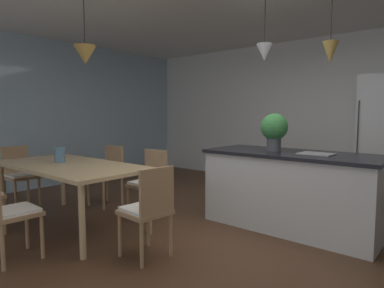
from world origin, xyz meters
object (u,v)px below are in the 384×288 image
Objects in this scene: chair_window_end at (20,174)px; vase_on_dining_table at (60,155)px; chair_near_right at (8,210)px; chair_far_right at (149,181)px; chair_kitchen_end at (148,208)px; kitchen_island at (291,189)px; potted_plant_on_island at (274,129)px; chair_far_left at (108,173)px; dining_table at (69,169)px.

vase_on_dining_table is at bearing -0.11° from chair_window_end.
chair_near_right is 1.15m from vase_on_dining_table.
chair_far_right is 1.00× the size of chair_kitchen_end.
kitchen_island is 4.43× the size of potted_plant_on_island.
chair_near_right is at bearing -89.90° from chair_far_right.
chair_far_left is 4.60× the size of vase_on_dining_table.
chair_kitchen_end is 0.44× the size of kitchen_island.
potted_plant_on_island is at bearing 75.46° from chair_kitchen_end.
dining_table is 0.26m from vase_on_dining_table.
chair_window_end is at bearing 154.77° from chair_near_right.
dining_table is at bearing 179.84° from chair_kitchen_end.
chair_kitchen_end reaches higher than dining_table.
chair_far_right reaches higher than dining_table.
chair_near_right is at bearing -52.51° from vase_on_dining_table.
potted_plant_on_island reaches higher than dining_table.
chair_window_end is at bearing -179.92° from dining_table.
chair_kitchen_end is 1.27m from chair_near_right.
potted_plant_on_island is at bearing 27.37° from chair_window_end.
chair_far_left is 1.27m from chair_window_end.
chair_far_left is at bearing 154.68° from chair_kitchen_end.
vase_on_dining_table is (-1.59, -0.00, 0.37)m from chair_kitchen_end.
kitchen_island is at bearing 0.00° from potted_plant_on_island.
kitchen_island is at bearing 26.15° from chair_far_right.
vase_on_dining_table reaches higher than chair_near_right.
chair_far_left is 1.00× the size of chair_near_right.
chair_far_right is 1.15m from vase_on_dining_table.
dining_table is 1.00m from chair_near_right.
potted_plant_on_island reaches higher than chair_far_right.
chair_far_left is 1.00× the size of chair_kitchen_end.
chair_window_end is (-1.83, 0.86, 0.00)m from chair_near_right.
kitchen_island is at bearing 38.87° from dining_table.
chair_far_left and chair_kitchen_end have the same top height.
chair_window_end is (-2.76, 0.00, 0.00)m from chair_kitchen_end.
vase_on_dining_table reaches higher than chair_far_left.
vase_on_dining_table is (-0.21, -0.00, 0.16)m from dining_table.
kitchen_island is 10.58× the size of vase_on_dining_table.
potted_plant_on_island is 2.63m from vase_on_dining_table.
chair_window_end is 1.23m from vase_on_dining_table.
chair_far_left is at bearing 43.26° from chair_window_end.
vase_on_dining_table reaches higher than dining_table.
dining_table is 2.32× the size of chair_far_right.
kitchen_island is at bearing 36.27° from vase_on_dining_table.
potted_plant_on_island reaches higher than chair_window_end.
kitchen_island is at bearing 68.07° from chair_kitchen_end.
chair_far_right is at bearing -0.01° from chair_far_left.
potted_plant_on_island is at bearing 42.36° from dining_table.
chair_kitchen_end is 1.78m from kitchen_island.
potted_plant_on_island is (1.36, 0.78, 0.69)m from chair_far_right.
dining_table is 1.40m from chair_window_end.
chair_kitchen_end is (1.84, -0.87, 0.00)m from chair_far_left.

